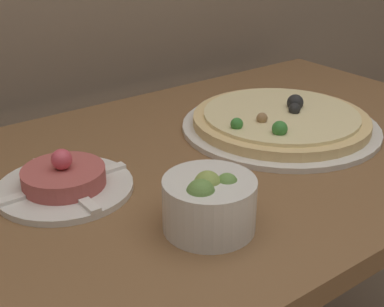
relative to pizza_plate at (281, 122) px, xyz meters
name	(u,v)px	position (x,y,z in m)	size (l,w,h in m)	color
dining_table	(180,221)	(-0.24, -0.01, -0.12)	(1.31, 0.69, 0.74)	brown
pizza_plate	(281,122)	(0.00, 0.00, 0.00)	(0.37, 0.37, 0.06)	silver
tartare_plate	(64,181)	(-0.43, 0.02, 0.00)	(0.20, 0.20, 0.07)	silver
small_bowl	(209,203)	(-0.32, -0.19, 0.02)	(0.12, 0.12, 0.08)	silver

